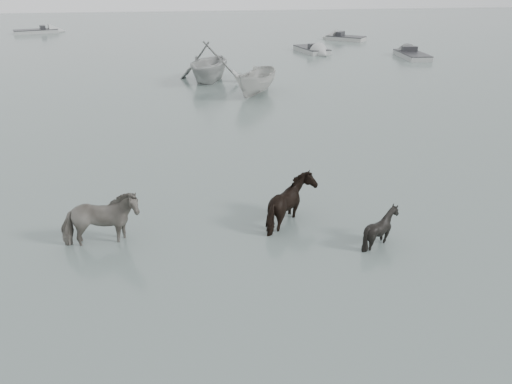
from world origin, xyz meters
TOP-DOWN VIEW (x-y plane):
  - ground at (0.00, 0.00)m, footprint 140.00×140.00m
  - pony_pinto at (-3.02, -0.41)m, footprint 2.02×1.06m
  - pony_dark at (1.90, -0.00)m, footprint 1.69×1.87m
  - pony_black at (3.86, -1.37)m, footprint 1.19×1.10m
  - rowboat_trail at (0.87, 18.65)m, footprint 5.63×5.98m
  - boat_small at (3.13, 14.78)m, footprint 3.34×4.10m
  - skiff_port at (16.56, 24.73)m, footprint 1.90×5.56m
  - skiff_mid at (9.70, 28.45)m, footprint 2.64×5.28m
  - skiff_star at (14.61, 34.85)m, footprint 4.75×4.23m
  - skiff_far at (-15.38, 44.62)m, footprint 6.06×3.32m

SIDE VIEW (x-z plane):
  - ground at x=0.00m, z-range 0.00..0.00m
  - skiff_port at x=16.56m, z-range 0.00..0.75m
  - skiff_mid at x=9.70m, z-range 0.00..0.75m
  - skiff_star at x=14.61m, z-range 0.00..0.75m
  - skiff_far at x=-15.38m, z-range 0.00..0.75m
  - pony_black at x=3.86m, z-range 0.00..1.16m
  - boat_small at x=3.13m, z-range 0.00..1.51m
  - pony_dark at x=1.90m, z-range 0.00..1.62m
  - pony_pinto at x=-3.02m, z-range 0.00..1.64m
  - rowboat_trail at x=0.87m, z-range 0.00..2.51m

